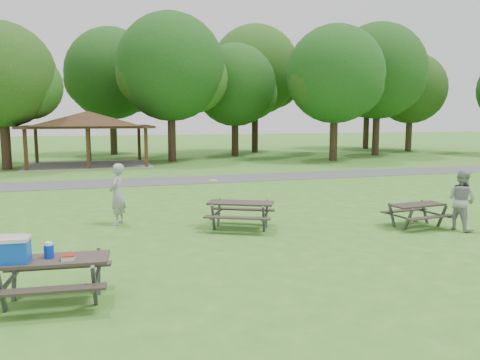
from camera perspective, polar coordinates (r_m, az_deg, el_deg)
The scene contains 18 objects.
ground at distance 11.42m, azimuth 1.05°, elevation -9.25°, with size 160.00×160.00×0.00m, color #397621.
asphalt_path at distance 24.85m, azimuth -8.95°, elevation -0.10°, with size 120.00×3.20×0.02m, color #48484A.
pavilion at distance 34.40m, azimuth -18.09°, elevation 6.84°, with size 8.60×7.01×3.76m.
tree_row_d at distance 33.47m, azimuth -26.93°, elevation 11.03°, with size 6.93×6.60×9.27m.
tree_row_e at distance 36.01m, azimuth -8.31°, elevation 13.08°, with size 8.40×8.00×11.02m.
tree_row_f at distance 40.65m, azimuth -0.51°, elevation 11.20°, with size 7.35×7.00×9.55m.
tree_row_g at distance 36.95m, azimuth 11.63°, elevation 12.16°, with size 7.77×7.40×10.25m.
tree_row_h at distance 43.07m, azimuth 16.58°, elevation 12.27°, with size 8.61×8.20×11.37m.
tree_row_i at distance 49.28m, azimuth 20.16°, elevation 10.20°, with size 7.14×6.80×9.52m.
tree_deep_b at distance 43.59m, azimuth -15.27°, elevation 12.07°, with size 8.40×8.00×11.13m.
tree_deep_c at distance 45.01m, azimuth 1.97°, elevation 12.90°, with size 8.82×8.40×11.90m.
tree_deep_d at distance 51.94m, azimuth 15.39°, elevation 11.47°, with size 8.40×8.00×11.27m.
picnic_table_near at distance 9.11m, azimuth -23.16°, elevation -9.19°, with size 2.08×1.73×1.36m.
picnic_table_middle at distance 14.00m, azimuth 0.06°, elevation -3.48°, with size 2.42×2.25×0.84m.
picnic_table_far at distance 15.22m, azimuth 20.79°, elevation -3.38°, with size 1.82×1.52×0.73m.
frisbee_in_flight at distance 14.24m, azimuth -3.29°, elevation -0.05°, with size 0.29×0.29×0.02m.
frisbee_thrower at distance 14.97m, azimuth -14.74°, elevation -1.69°, with size 0.70×0.46×1.91m, color #969799.
frisbee_catcher at distance 15.27m, azimuth 25.38°, elevation -2.22°, with size 0.87×0.68×1.80m, color #9C9D9F.
Camera 1 is at (-3.38, -10.39, 3.32)m, focal length 35.00 mm.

